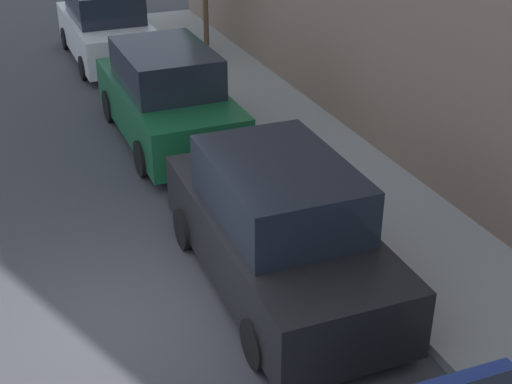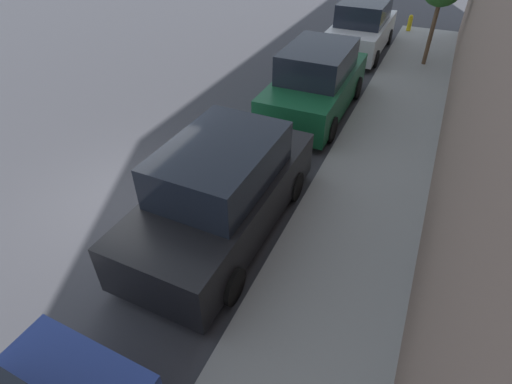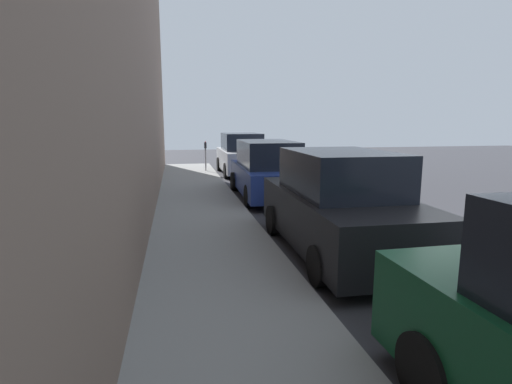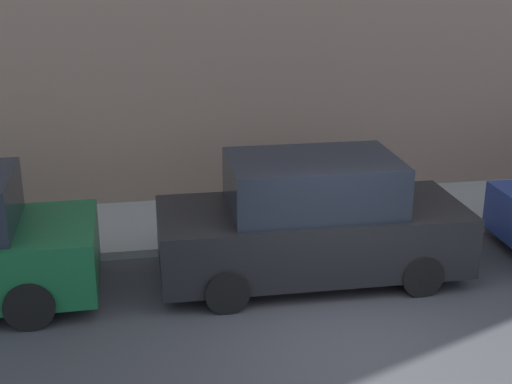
{
  "view_description": "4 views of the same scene",
  "coord_description": "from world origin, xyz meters",
  "views": [
    {
      "loc": [
        -1.23,
        -7.78,
        6.09
      ],
      "look_at": [
        2.41,
        1.12,
        1.0
      ],
      "focal_mm": 50.0,
      "sensor_mm": 36.0,
      "label": 1
    },
    {
      "loc": [
        5.38,
        -5.08,
        5.56
      ],
      "look_at": [
        2.95,
        0.26,
        1.0
      ],
      "focal_mm": 28.0,
      "sensor_mm": 36.0,
      "label": 2
    },
    {
      "loc": [
        5.38,
        7.14,
        2.52
      ],
      "look_at": [
        3.68,
        -1.33,
        1.0
      ],
      "focal_mm": 28.0,
      "sensor_mm": 36.0,
      "label": 3
    },
    {
      "loc": [
        -7.77,
        2.81,
        5.06
      ],
      "look_at": [
        3.72,
        0.72,
        1.0
      ],
      "focal_mm": 50.0,
      "sensor_mm": 36.0,
      "label": 4
    }
  ],
  "objects": [
    {
      "name": "parked_suv_third",
      "position": [
        2.33,
        0.08,
        0.93
      ],
      "size": [
        2.08,
        4.83,
        1.98
      ],
      "color": "black",
      "rests_on": "ground_plane"
    },
    {
      "name": "parking_meter_near",
      "position": [
        3.95,
        -12.5,
        1.03
      ],
      "size": [
        0.11,
        0.15,
        1.44
      ],
      "color": "#ADADB2",
      "rests_on": "sidewalk"
    },
    {
      "name": "parked_suv_nearest",
      "position": [
        2.24,
        -12.07,
        0.93
      ],
      "size": [
        2.08,
        4.81,
        1.98
      ],
      "color": "#B7BABF",
      "rests_on": "ground_plane"
    },
    {
      "name": "parked_minivan_second",
      "position": [
        2.39,
        -5.84,
        0.92
      ],
      "size": [
        2.04,
        4.95,
        1.9
      ],
      "color": "navy",
      "rests_on": "ground_plane"
    },
    {
      "name": "sidewalk",
      "position": [
        4.74,
        0.0,
        0.07
      ],
      "size": [
        2.48,
        32.0,
        0.15
      ],
      "color": "gray",
      "rests_on": "ground_plane"
    },
    {
      "name": "ground_plane",
      "position": [
        0.0,
        0.0,
        0.0
      ],
      "size": [
        60.0,
        60.0,
        0.0
      ],
      "primitive_type": "plane",
      "color": "#38383D"
    }
  ]
}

